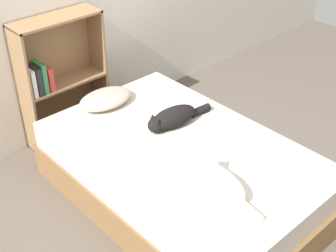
{
  "coord_description": "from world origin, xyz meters",
  "views": [
    {
      "loc": [
        -1.9,
        -1.91,
        2.45
      ],
      "look_at": [
        0.0,
        0.15,
        0.59
      ],
      "focal_mm": 50.0,
      "sensor_mm": 36.0,
      "label": 1
    }
  ],
  "objects_px": {
    "cat_light": "(220,177)",
    "cat_dark": "(173,117)",
    "bed": "(182,173)",
    "bookshelf": "(58,80)",
    "pillow": "(106,99)"
  },
  "relations": [
    {
      "from": "cat_light",
      "to": "cat_dark",
      "type": "height_order",
      "value": "cat_light"
    },
    {
      "from": "bed",
      "to": "cat_dark",
      "type": "distance_m",
      "value": 0.42
    },
    {
      "from": "cat_light",
      "to": "cat_dark",
      "type": "distance_m",
      "value": 0.75
    },
    {
      "from": "cat_light",
      "to": "bookshelf",
      "type": "relative_size",
      "value": 0.51
    },
    {
      "from": "bed",
      "to": "cat_dark",
      "type": "relative_size",
      "value": 3.53
    },
    {
      "from": "pillow",
      "to": "bookshelf",
      "type": "relative_size",
      "value": 0.41
    },
    {
      "from": "pillow",
      "to": "bookshelf",
      "type": "bearing_deg",
      "value": 108.26
    },
    {
      "from": "cat_dark",
      "to": "bookshelf",
      "type": "xyz_separation_m",
      "value": [
        -0.34,
        1.06,
        0.03
      ]
    },
    {
      "from": "bed",
      "to": "cat_dark",
      "type": "xyz_separation_m",
      "value": [
        0.13,
        0.25,
        0.32
      ]
    },
    {
      "from": "cat_light",
      "to": "cat_dark",
      "type": "xyz_separation_m",
      "value": [
        0.25,
        0.71,
        0.0
      ]
    },
    {
      "from": "cat_dark",
      "to": "bookshelf",
      "type": "relative_size",
      "value": 0.51
    },
    {
      "from": "pillow",
      "to": "bookshelf",
      "type": "xyz_separation_m",
      "value": [
        -0.15,
        0.46,
        0.05
      ]
    },
    {
      "from": "pillow",
      "to": "cat_light",
      "type": "height_order",
      "value": "cat_light"
    },
    {
      "from": "bed",
      "to": "bookshelf",
      "type": "xyz_separation_m",
      "value": [
        -0.21,
        1.31,
        0.35
      ]
    },
    {
      "from": "bed",
      "to": "cat_light",
      "type": "distance_m",
      "value": 0.57
    }
  ]
}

